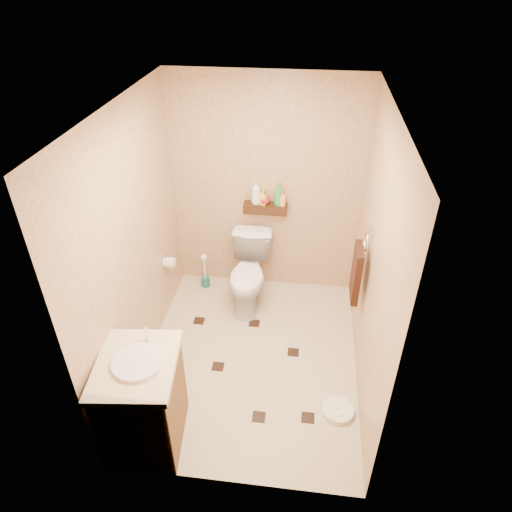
# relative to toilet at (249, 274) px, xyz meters

# --- Properties ---
(ground) EXTENTS (2.50, 2.50, 0.00)m
(ground) POSITION_rel_toilet_xyz_m (0.14, -0.83, -0.39)
(ground) COLOR #C7AB91
(ground) RESTS_ON ground
(wall_back) EXTENTS (2.00, 0.04, 2.40)m
(wall_back) POSITION_rel_toilet_xyz_m (0.14, 0.42, 0.81)
(wall_back) COLOR tan
(wall_back) RESTS_ON ground
(wall_front) EXTENTS (2.00, 0.04, 2.40)m
(wall_front) POSITION_rel_toilet_xyz_m (0.14, -2.08, 0.81)
(wall_front) COLOR tan
(wall_front) RESTS_ON ground
(wall_left) EXTENTS (0.04, 2.50, 2.40)m
(wall_left) POSITION_rel_toilet_xyz_m (-0.86, -0.83, 0.81)
(wall_left) COLOR tan
(wall_left) RESTS_ON ground
(wall_right) EXTENTS (0.04, 2.50, 2.40)m
(wall_right) POSITION_rel_toilet_xyz_m (1.14, -0.83, 0.81)
(wall_right) COLOR tan
(wall_right) RESTS_ON ground
(ceiling) EXTENTS (2.00, 2.50, 0.02)m
(ceiling) POSITION_rel_toilet_xyz_m (0.14, -0.83, 2.01)
(ceiling) COLOR silver
(ceiling) RESTS_ON wall_back
(wall_shelf) EXTENTS (0.46, 0.14, 0.10)m
(wall_shelf) POSITION_rel_toilet_xyz_m (0.14, 0.34, 0.63)
(wall_shelf) COLOR #391E0F
(wall_shelf) RESTS_ON wall_back
(floor_accents) EXTENTS (1.30, 1.26, 0.01)m
(floor_accents) POSITION_rel_toilet_xyz_m (0.16, -0.89, -0.39)
(floor_accents) COLOR black
(floor_accents) RESTS_ON ground
(toilet) EXTENTS (0.44, 0.76, 0.78)m
(toilet) POSITION_rel_toilet_xyz_m (0.00, 0.00, 0.00)
(toilet) COLOR white
(toilet) RESTS_ON ground
(vanity) EXTENTS (0.65, 0.75, 0.98)m
(vanity) POSITION_rel_toilet_xyz_m (-0.56, -1.78, 0.05)
(vanity) COLOR brown
(vanity) RESTS_ON ground
(bathroom_scale) EXTENTS (0.35, 0.35, 0.05)m
(bathroom_scale) POSITION_rel_toilet_xyz_m (0.96, -1.36, -0.36)
(bathroom_scale) COLOR white
(bathroom_scale) RESTS_ON ground
(toilet_brush) EXTENTS (0.10, 0.10, 0.44)m
(toilet_brush) POSITION_rel_toilet_xyz_m (-0.55, 0.24, -0.23)
(toilet_brush) COLOR #185E61
(toilet_brush) RESTS_ON ground
(towel_ring) EXTENTS (0.12, 0.30, 0.76)m
(towel_ring) POSITION_rel_toilet_xyz_m (1.05, -0.58, 0.56)
(towel_ring) COLOR silver
(towel_ring) RESTS_ON wall_right
(toilet_paper) EXTENTS (0.12, 0.11, 0.12)m
(toilet_paper) POSITION_rel_toilet_xyz_m (-0.81, -0.18, 0.21)
(toilet_paper) COLOR white
(toilet_paper) RESTS_ON wall_left
(bottle_a) EXTENTS (0.14, 0.14, 0.26)m
(bottle_a) POSITION_rel_toilet_xyz_m (0.04, 0.34, 0.81)
(bottle_a) COLOR silver
(bottle_a) RESTS_ON wall_shelf
(bottle_b) EXTENTS (0.10, 0.10, 0.17)m
(bottle_b) POSITION_rel_toilet_xyz_m (0.11, 0.34, 0.77)
(bottle_b) COLOR yellow
(bottle_b) RESTS_ON wall_shelf
(bottle_c) EXTENTS (0.15, 0.15, 0.14)m
(bottle_c) POSITION_rel_toilet_xyz_m (0.13, 0.34, 0.75)
(bottle_c) COLOR red
(bottle_c) RESTS_ON wall_shelf
(bottle_d) EXTENTS (0.11, 0.11, 0.24)m
(bottle_d) POSITION_rel_toilet_xyz_m (0.27, 0.34, 0.80)
(bottle_d) COLOR green
(bottle_d) RESTS_ON wall_shelf
(bottle_e) EXTENTS (0.09, 0.09, 0.17)m
(bottle_e) POSITION_rel_toilet_xyz_m (0.31, 0.34, 0.77)
(bottle_e) COLOR #E1994B
(bottle_e) RESTS_ON wall_shelf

